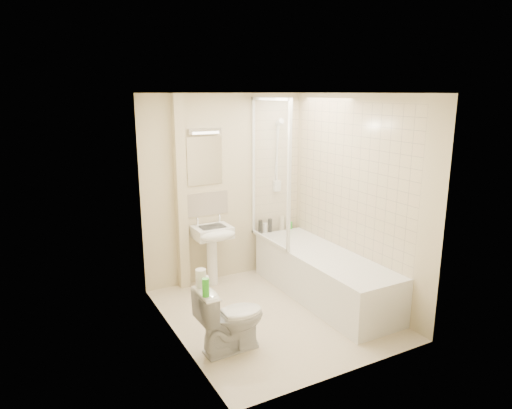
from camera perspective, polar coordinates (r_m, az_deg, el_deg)
floor at (r=5.24m, az=2.18°, el=-13.50°), size 2.50×2.50×0.00m
wall_back at (r=5.89m, az=-3.86°, el=2.00°), size 2.20×0.02×2.40m
wall_left at (r=4.37m, az=-10.22°, el=-2.41°), size 0.02×2.50×2.40m
wall_right at (r=5.44m, az=12.36°, el=0.70°), size 0.02×2.50×2.40m
ceiling at (r=4.65m, az=2.46°, el=13.75°), size 2.20×2.50×0.02m
tile_back at (r=6.18m, az=2.51°, el=4.71°), size 0.70×0.01×1.75m
tile_right at (r=5.46m, az=11.71°, el=3.20°), size 0.01×2.10×1.75m
pipe_boxing at (r=5.61m, az=-9.38°, el=1.25°), size 0.12×0.12×2.40m
splashback at (r=5.81m, az=-6.28°, el=0.07°), size 0.60×0.02×0.30m
mirror at (r=5.71m, az=-6.42°, el=5.44°), size 0.46×0.01×0.60m
strip_light at (r=5.64m, az=-6.44°, el=9.13°), size 0.42×0.07×0.07m
bathtub at (r=5.58m, az=8.43°, el=-8.63°), size 0.70×2.10×0.55m
shower_screen at (r=5.63m, az=1.73°, el=4.06°), size 0.04×0.92×1.80m
shower_fixture at (r=6.12m, az=2.72°, el=5.76°), size 0.10×0.16×0.99m
pedestal_sink at (r=5.72m, az=-5.32°, el=-4.35°), size 0.46×0.44×0.89m
bottle_black_a at (r=6.15m, az=0.54°, el=-2.79°), size 0.06×0.06×0.19m
bottle_white_a at (r=6.19m, az=1.14°, el=-2.94°), size 0.06×0.06×0.13m
bottle_black_b at (r=6.22m, az=1.76°, el=-2.62°), size 0.06×0.06×0.18m
bottle_cream at (r=6.32m, az=3.26°, el=-2.36°), size 0.06×0.06×0.19m
bottle_white_b at (r=6.38m, az=4.04°, el=-2.50°), size 0.06×0.06×0.13m
bottle_green at (r=6.40m, az=4.26°, el=-2.61°), size 0.07×0.07×0.10m
toilet at (r=4.45m, az=-3.16°, el=-13.93°), size 0.41×0.67×0.67m
toilet_roll_lower at (r=4.29m, az=-6.72°, el=-9.55°), size 0.12×0.12×0.09m
toilet_roll_upper at (r=4.21m, az=-6.91°, el=-8.63°), size 0.10×0.10×0.09m
green_bottle at (r=4.07m, az=-6.30°, el=-10.28°), size 0.06×0.06×0.17m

